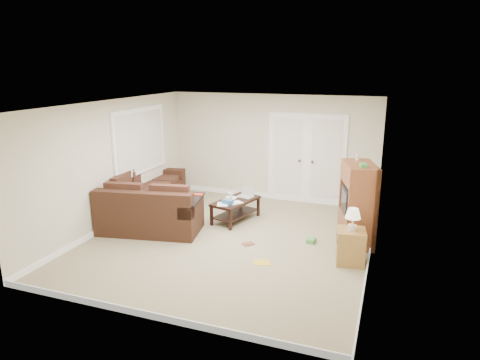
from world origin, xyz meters
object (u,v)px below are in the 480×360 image
at_px(coffee_table, 236,209).
at_px(sectional_sofa, 149,202).
at_px(side_cabinet, 351,244).
at_px(tv_armoire, 357,204).

bearing_deg(coffee_table, sectional_sofa, -148.88).
height_order(sectional_sofa, side_cabinet, side_cabinet).
bearing_deg(side_cabinet, tv_armoire, 81.18).
bearing_deg(coffee_table, side_cabinet, -11.48).
relative_size(tv_armoire, side_cabinet, 1.69).
distance_m(sectional_sofa, tv_armoire, 4.23).
bearing_deg(coffee_table, tv_armoire, 7.10).
distance_m(tv_armoire, side_cabinet, 0.97).
xyz_separation_m(sectional_sofa, coffee_table, (1.76, 0.50, -0.11)).
xyz_separation_m(coffee_table, tv_armoire, (2.44, -0.35, 0.50)).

